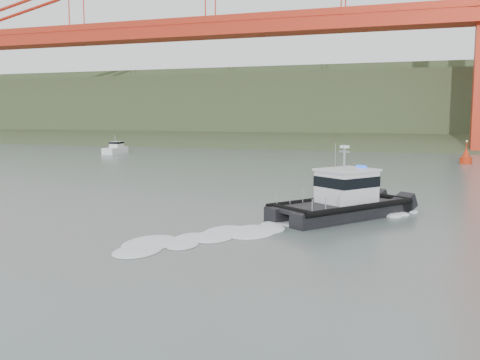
% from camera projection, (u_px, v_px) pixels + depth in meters
% --- Properties ---
extents(ground, '(400.00, 400.00, 0.00)m').
position_uv_depth(ground, '(197.00, 255.00, 24.13)').
color(ground, '#51615C').
rests_on(ground, ground).
extents(headlands, '(500.00, 105.36, 27.12)m').
position_uv_depth(headlands, '(389.00, 112.00, 140.90)').
color(headlands, '#394D2C').
rests_on(headlands, ground).
extents(patrol_boat, '(8.28, 9.64, 4.57)m').
position_uv_depth(patrol_boat, '(343.00, 199.00, 32.91)').
color(patrol_boat, black).
rests_on(patrol_boat, ground).
extents(motorboat, '(2.35, 5.76, 3.09)m').
position_uv_depth(motorboat, '(116.00, 149.00, 86.50)').
color(motorboat, silver).
rests_on(motorboat, ground).
extents(nav_buoy, '(1.54, 1.54, 3.21)m').
position_uv_depth(nav_buoy, '(466.00, 157.00, 68.77)').
color(nav_buoy, '#B9280C').
rests_on(nav_buoy, ground).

